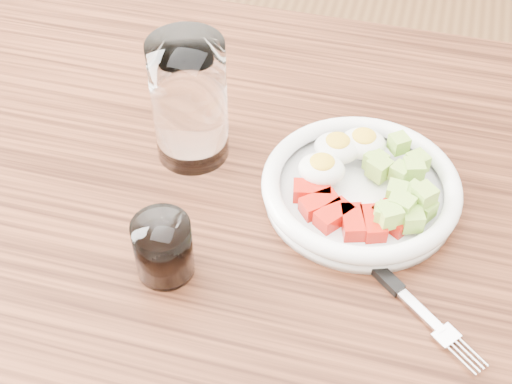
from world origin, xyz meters
TOP-DOWN VIEW (x-y plane):
  - dining_table at (0.00, 0.00)m, footprint 1.50×0.90m
  - bowl at (0.11, 0.06)m, footprint 0.24×0.24m
  - fork at (0.16, -0.06)m, footprint 0.19×0.16m
  - water_glass at (-0.12, 0.09)m, footprint 0.09×0.09m
  - coffee_glass at (-0.08, -0.10)m, footprint 0.06×0.06m

SIDE VIEW (x-z plane):
  - dining_table at x=0.00m, z-range 0.28..1.05m
  - fork at x=0.16m, z-range 0.77..0.78m
  - bowl at x=0.11m, z-range 0.76..0.82m
  - coffee_glass at x=-0.08m, z-range 0.77..0.84m
  - water_glass at x=-0.12m, z-range 0.77..0.94m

